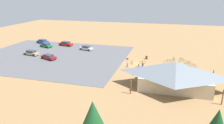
{
  "coord_description": "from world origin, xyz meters",
  "views": [
    {
      "loc": [
        -7.74,
        51.28,
        17.24
      ],
      "look_at": [
        5.5,
        3.08,
        1.2
      ],
      "focal_mm": 34.3,
      "sensor_mm": 36.0,
      "label": 1
    }
  ],
  "objects": [
    {
      "name": "bicycle_white_back_row",
      "position": [
        -12.49,
        -2.65,
        0.37
      ],
      "size": [
        1.48,
        0.96,
        0.81
      ],
      "color": "black",
      "rests_on": "ground"
    },
    {
      "name": "trash_bin",
      "position": [
        -1.99,
        -5.56,
        0.45
      ],
      "size": [
        0.6,
        0.6,
        0.9
      ],
      "primitive_type": "cylinder",
      "color": "brown",
      "rests_on": "ground"
    },
    {
      "name": "bicycle_red_edge_south",
      "position": [
        1.82,
        2.13,
        0.4
      ],
      "size": [
        0.6,
        1.72,
        0.92
      ],
      "color": "black",
      "rests_on": "ground"
    },
    {
      "name": "visitor_by_pavilion",
      "position": [
        -6.91,
        0.16,
        0.98
      ],
      "size": [
        0.36,
        0.36,
        1.87
      ],
      "color": "#2D3347",
      "rests_on": "ground"
    },
    {
      "name": "bicycle_green_near_porch",
      "position": [
        1.17,
        -0.29,
        0.36
      ],
      "size": [
        0.76,
        1.54,
        0.83
      ],
      "color": "black",
      "rests_on": "ground"
    },
    {
      "name": "bike_pavilion",
      "position": [
        -9.21,
        12.0,
        2.91
      ],
      "size": [
        15.37,
        9.64,
        5.22
      ],
      "color": "#C6B28E",
      "rests_on": "ground"
    },
    {
      "name": "bicycle_black_yard_front",
      "position": [
        -11.36,
        -6.4,
        0.37
      ],
      "size": [
        1.35,
        1.18,
        0.86
      ],
      "color": "black",
      "rests_on": "ground"
    },
    {
      "name": "car_maroon_near_entry",
      "position": [
        23.88,
        1.75,
        0.73
      ],
      "size": [
        4.91,
        3.36,
        1.35
      ],
      "color": "maroon",
      "rests_on": "parking_lot_asphalt"
    },
    {
      "name": "bicycle_orange_mid_cluster",
      "position": [
        -0.59,
        3.42,
        0.36
      ],
      "size": [
        0.52,
        1.7,
        0.83
      ],
      "color": "black",
      "rests_on": "ground"
    },
    {
      "name": "car_tan_front_row",
      "position": [
        31.02,
        -0.58,
        0.75
      ],
      "size": [
        4.89,
        2.54,
        1.41
      ],
      "color": "tan",
      "rests_on": "parking_lot_asphalt"
    },
    {
      "name": "car_red_inner_stall",
      "position": [
        26.67,
        -13.92,
        0.78
      ],
      "size": [
        4.97,
        2.6,
        1.48
      ],
      "color": "red",
      "rests_on": "parking_lot_asphalt"
    },
    {
      "name": "parking_lot_asphalt",
      "position": [
        24.66,
        -1.38,
        0.03
      ],
      "size": [
        41.87,
        34.11,
        0.05
      ],
      "primitive_type": "cube",
      "color": "#56565B",
      "rests_on": "ground"
    },
    {
      "name": "lot_sign",
      "position": [
        1.96,
        1.82,
        1.41
      ],
      "size": [
        0.56,
        0.08,
        2.2
      ],
      "color": "#99999E",
      "rests_on": "ground"
    },
    {
      "name": "bicycle_black_yard_center",
      "position": [
        -7.97,
        -4.54,
        0.35
      ],
      "size": [
        1.67,
        0.62,
        0.8
      ],
      "color": "black",
      "rests_on": "ground"
    },
    {
      "name": "bicycle_yellow_by_bin",
      "position": [
        -10.59,
        -2.97,
        0.38
      ],
      "size": [
        0.48,
        1.72,
        0.87
      ],
      "color": "black",
      "rests_on": "ground"
    },
    {
      "name": "bicycle_purple_trailside",
      "position": [
        -12.78,
        -4.52,
        0.36
      ],
      "size": [
        1.65,
        0.51,
        0.83
      ],
      "color": "black",
      "rests_on": "ground"
    },
    {
      "name": "bicycle_silver_yard_right",
      "position": [
        -1.52,
        -1.2,
        0.37
      ],
      "size": [
        1.65,
        0.76,
        0.78
      ],
      "color": "black",
      "rests_on": "ground"
    },
    {
      "name": "bicycle_teal_front_row",
      "position": [
        -14.02,
        -2.03,
        0.35
      ],
      "size": [
        1.16,
        1.23,
        0.77
      ],
      "color": "black",
      "rests_on": "ground"
    },
    {
      "name": "ground",
      "position": [
        0.0,
        0.0,
        0.0
      ],
      "size": [
        160.0,
        160.0,
        0.0
      ],
      "primitive_type": "plane",
      "color": "#937047",
      "rests_on": "ground"
    },
    {
      "name": "visitor_crossing_yard",
      "position": [
        -1.8,
        0.87,
        0.91
      ],
      "size": [
        0.39,
        0.36,
        1.73
      ],
      "color": "#2D3347",
      "rests_on": "ground"
    },
    {
      "name": "car_green_second_row",
      "position": [
        32.14,
        -10.3,
        0.74
      ],
      "size": [
        4.65,
        3.12,
        1.41
      ],
      "color": "#1E6B3D",
      "rests_on": "parking_lot_asphalt"
    },
    {
      "name": "bicycle_blue_lone_west",
      "position": [
        -9.28,
        -6.28,
        0.38
      ],
      "size": [
        0.63,
        1.69,
        0.86
      ],
      "color": "black",
      "rests_on": "ground"
    },
    {
      "name": "pine_center",
      "position": [
        -0.18,
        31.78,
        3.99
      ],
      "size": [
        3.43,
        3.43,
        6.09
      ],
      "color": "brown",
      "rests_on": "ground"
    },
    {
      "name": "car_blue_mid_lot",
      "position": [
        36.55,
        -15.17,
        0.76
      ],
      "size": [
        4.76,
        3.02,
        1.42
      ],
      "color": "#1E42B2",
      "rests_on": "parking_lot_asphalt"
    },
    {
      "name": "car_silver_by_curb",
      "position": [
        17.7,
        -10.28,
        0.73
      ],
      "size": [
        4.49,
        2.65,
        1.38
      ],
      "color": "#BCBCC1",
      "rests_on": "parking_lot_asphalt"
    }
  ]
}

